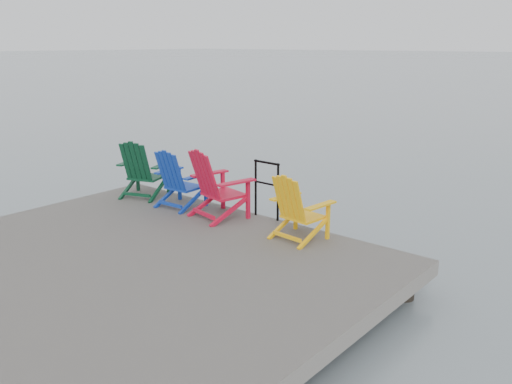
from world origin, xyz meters
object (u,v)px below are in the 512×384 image
Objects in this scene: handrail at (267,184)px; chair_green at (142,169)px; chair_yellow at (298,207)px; chair_blue at (179,178)px; chair_red at (216,184)px.

handrail is 2.46m from chair_green.
handrail is 0.97× the size of chair_yellow.
chair_green is at bearing -174.76° from chair_yellow.
handrail is 0.93× the size of chair_blue.
chair_blue is at bearing -168.74° from chair_red.
chair_yellow reaches higher than handrail.
chair_yellow is at bearing 12.67° from chair_red.
chair_yellow is at bearing -19.84° from chair_green.
chair_red is at bearing -20.33° from chair_green.
chair_blue is 1.04× the size of chair_yellow.
chair_green is 0.94× the size of chair_red.
chair_red is at bearing -4.02° from chair_blue.
chair_red is (-0.60, -0.49, 0.00)m from handrail.
handrail is 1.04m from chair_yellow.
handrail is at bearing 51.09° from chair_red.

